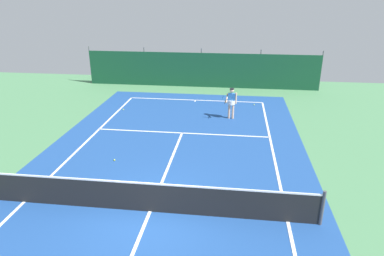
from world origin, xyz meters
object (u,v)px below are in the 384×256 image
Objects in this scene: tennis_ball_midcourt at (114,160)px; tennis_ball_near_player at (254,105)px; tennis_player at (231,101)px; tennis_net at (149,197)px; tennis_ball_by_sideline at (123,110)px; parked_car at (226,67)px.

tennis_ball_near_player is at bearing 54.44° from tennis_ball_midcourt.
tennis_player is 24.85× the size of tennis_ball_near_player.
tennis_ball_midcourt is at bearing -125.56° from tennis_ball_near_player.
tennis_net is at bearing -55.00° from tennis_ball_midcourt.
tennis_ball_midcourt is 1.00× the size of tennis_ball_by_sideline.
tennis_player is at bearing 75.67° from tennis_net.
tennis_player is at bearing -118.08° from tennis_ball_near_player.
tennis_ball_by_sideline is at bearing 59.88° from parked_car.
tennis_ball_near_player is 0.02× the size of parked_car.
tennis_player is 9.51m from parked_car.
parked_car reaches higher than tennis_ball_near_player.
tennis_ball_by_sideline is at bearing -0.79° from tennis_player.
tennis_ball_by_sideline is (-1.63, 6.26, 0.00)m from tennis_ball_midcourt.
tennis_player reaches higher than tennis_ball_by_sideline.
tennis_ball_near_player is 10.00m from tennis_ball_midcourt.
parked_car reaches higher than tennis_ball_by_sideline.
tennis_player is (2.25, 8.80, 0.45)m from tennis_net.
tennis_player is 3.00m from tennis_ball_near_player.
parked_car is at bearing 75.75° from tennis_ball_midcourt.
tennis_player is at bearing 51.48° from tennis_ball_midcourt.
tennis_ball_midcourt and tennis_ball_by_sideline have the same top height.
tennis_ball_midcourt is (-4.47, -5.62, -0.93)m from tennis_player.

